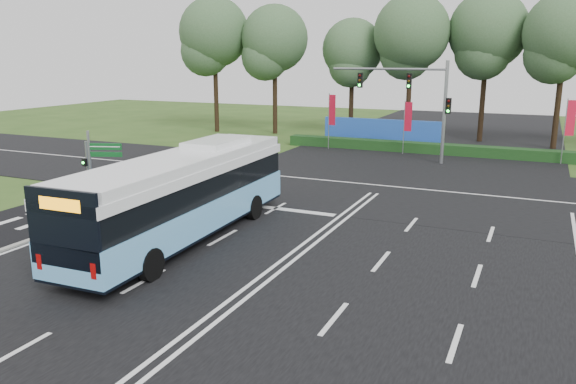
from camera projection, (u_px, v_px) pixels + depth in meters
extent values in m
plane|color=#2D4C19|center=(297.00, 250.00, 21.48)|extent=(120.00, 120.00, 0.00)
cube|color=black|center=(297.00, 249.00, 21.48)|extent=(20.00, 120.00, 0.04)
cube|color=black|center=(380.00, 186.00, 32.11)|extent=(120.00, 14.00, 0.05)
cube|color=gray|center=(41.00, 237.00, 22.86)|extent=(0.25, 18.00, 0.12)
cube|color=#63AFE6|center=(185.00, 212.00, 22.42)|extent=(3.17, 13.10, 1.19)
cube|color=black|center=(186.00, 225.00, 22.55)|extent=(3.14, 13.03, 0.33)
cube|color=black|center=(184.00, 186.00, 22.17)|extent=(3.05, 12.90, 1.03)
cube|color=white|center=(183.00, 169.00, 22.01)|extent=(3.17, 13.10, 0.38)
cube|color=white|center=(183.00, 160.00, 21.92)|extent=(3.10, 12.58, 0.38)
cube|color=white|center=(217.00, 142.00, 24.29)|extent=(1.85, 3.31, 0.27)
cube|color=black|center=(63.00, 229.00, 16.35)|extent=(2.63, 0.21, 2.39)
cube|color=orange|center=(60.00, 204.00, 16.14)|extent=(1.52, 0.11, 0.38)
cylinder|color=black|center=(205.00, 202.00, 26.35)|extent=(0.34, 1.14, 1.13)
cylinder|color=black|center=(254.00, 207.00, 25.40)|extent=(0.34, 1.14, 1.13)
cylinder|color=black|center=(89.00, 255.00, 19.32)|extent=(0.34, 1.14, 1.13)
cylinder|color=black|center=(151.00, 265.00, 18.38)|extent=(0.34, 1.14, 1.13)
cylinder|color=gray|center=(88.00, 174.00, 27.62)|extent=(0.13, 0.13, 3.21)
cube|color=black|center=(85.00, 162.00, 27.32)|extent=(0.29, 0.24, 0.37)
sphere|color=#19F233|center=(83.00, 163.00, 27.23)|extent=(0.13, 0.13, 0.13)
cylinder|color=gray|center=(91.00, 175.00, 25.40)|extent=(0.12, 0.12, 4.00)
cube|color=#0D4C1C|center=(105.00, 147.00, 25.05)|extent=(1.43, 0.58, 0.30)
cube|color=#0D4C1C|center=(106.00, 154.00, 25.13)|extent=(1.43, 0.58, 0.22)
cube|color=white|center=(105.00, 147.00, 25.01)|extent=(1.32, 0.50, 0.04)
cylinder|color=gray|center=(329.00, 122.00, 44.47)|extent=(0.07, 0.07, 4.45)
cube|color=red|center=(332.00, 110.00, 44.03)|extent=(0.58, 0.22, 2.37)
cylinder|color=gray|center=(404.00, 128.00, 42.17)|extent=(0.06, 0.06, 4.05)
cube|color=red|center=(408.00, 117.00, 41.83)|extent=(0.54, 0.09, 2.16)
cylinder|color=gray|center=(564.00, 132.00, 38.12)|extent=(0.07, 0.07, 4.49)
cube|color=red|center=(571.00, 118.00, 37.88)|extent=(0.58, 0.24, 2.40)
cylinder|color=gray|center=(444.00, 113.00, 38.02)|extent=(0.24, 0.24, 7.00)
cylinder|color=gray|center=(388.00, 69.00, 38.95)|extent=(8.00, 0.16, 0.16)
cube|color=black|center=(409.00, 81.00, 38.54)|extent=(0.32, 0.28, 1.05)
cube|color=black|center=(360.00, 80.00, 39.94)|extent=(0.32, 0.28, 1.05)
cube|color=black|center=(449.00, 106.00, 37.81)|extent=(0.32, 0.28, 1.05)
cube|color=#153914|center=(424.00, 148.00, 43.09)|extent=(22.00, 1.20, 0.80)
cube|color=blue|center=(382.00, 132.00, 46.75)|extent=(10.00, 0.30, 2.20)
cylinder|color=black|center=(216.00, 85.00, 54.78)|extent=(0.44, 0.44, 9.06)
sphere|color=#395934|center=(214.00, 32.00, 53.62)|extent=(6.68, 6.68, 6.68)
cylinder|color=black|center=(275.00, 89.00, 53.46)|extent=(0.44, 0.44, 8.46)
sphere|color=#395934|center=(275.00, 38.00, 52.37)|extent=(6.24, 6.24, 6.24)
cylinder|color=black|center=(351.00, 95.00, 52.40)|extent=(0.44, 0.44, 7.54)
sphere|color=#395934|center=(353.00, 49.00, 51.43)|extent=(5.56, 5.56, 5.56)
cylinder|color=black|center=(409.00, 90.00, 49.12)|extent=(0.44, 0.44, 8.82)
sphere|color=#395934|center=(412.00, 32.00, 47.98)|extent=(6.50, 6.50, 6.50)
cylinder|color=black|center=(483.00, 90.00, 48.09)|extent=(0.44, 0.44, 8.91)
sphere|color=#395934|center=(488.00, 30.00, 46.94)|extent=(6.57, 6.57, 6.57)
cylinder|color=black|center=(559.00, 95.00, 44.16)|extent=(0.44, 0.44, 8.62)
sphere|color=#395934|center=(566.00, 32.00, 43.05)|extent=(6.35, 6.35, 6.35)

